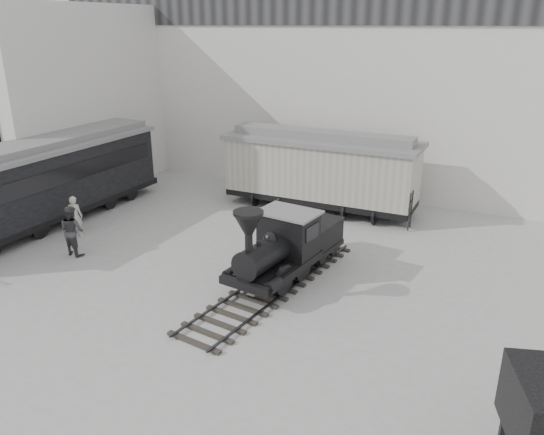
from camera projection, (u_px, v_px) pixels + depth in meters
The scene contains 8 objects.
ground at pixel (191, 328), 15.00m from camera, with size 90.00×90.00×0.00m, color #9E9E9B.
north_wall at pixel (359, 79), 25.74m from camera, with size 34.00×2.51×11.00m.
west_pavilion at pixel (62, 96), 27.79m from camera, with size 7.00×12.11×9.00m.
locomotive at pixel (284, 250), 17.48m from camera, with size 2.84×8.46×2.93m.
boxcar at pixel (321, 169), 24.00m from camera, with size 8.89×2.79×3.64m.
passenger_coach at pixel (44, 182), 22.15m from camera, with size 2.82×12.61×3.37m.
visitor_a at pixel (75, 216), 21.22m from camera, with size 0.61×0.40×1.68m, color beige.
visitor_b at pixel (72, 230), 19.47m from camera, with size 0.92×0.72×1.89m, color #3B3B3F.
Camera 1 is at (7.73, -10.69, 8.12)m, focal length 35.00 mm.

